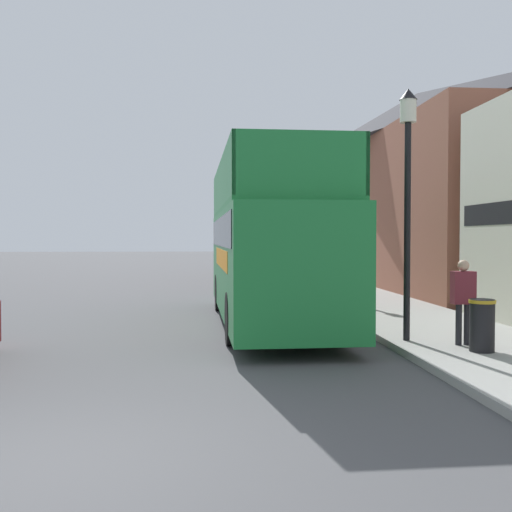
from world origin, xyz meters
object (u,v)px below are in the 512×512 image
object	(u,v)px
pedestrian_third	(463,294)
lamp_post_nearest	(408,169)
parked_car_ahead_of_bus	(272,278)
lamp_post_third	(290,215)
tour_bus	(269,252)
litter_bin	(482,324)
lamp_post_second	(321,200)

from	to	relation	value
pedestrian_third	lamp_post_nearest	distance (m)	2.68
parked_car_ahead_of_bus	lamp_post_third	xyz separation A→B (m)	(1.77, 7.64, 2.71)
parked_car_ahead_of_bus	tour_bus	bearing A→B (deg)	-93.70
tour_bus	litter_bin	world-z (taller)	tour_bus
tour_bus	parked_car_ahead_of_bus	distance (m)	7.78
pedestrian_third	lamp_post_third	xyz separation A→B (m)	(-0.62, 19.37, 2.26)
tour_bus	lamp_post_third	distance (m)	15.58
parked_car_ahead_of_bus	lamp_post_nearest	xyz separation A→B (m)	(1.49, -11.13, 2.90)
lamp_post_nearest	litter_bin	world-z (taller)	lamp_post_nearest
pedestrian_third	litter_bin	size ratio (longest dim) A/B	1.72
lamp_post_second	pedestrian_third	bearing A→B (deg)	-85.17
litter_bin	parked_car_ahead_of_bus	bearing A→B (deg)	101.20
parked_car_ahead_of_bus	litter_bin	xyz separation A→B (m)	(2.46, -12.41, -0.04)
litter_bin	lamp_post_nearest	bearing A→B (deg)	127.13
pedestrian_third	lamp_post_second	distance (m)	10.31
pedestrian_third	lamp_post_nearest	bearing A→B (deg)	146.50
lamp_post_second	tour_bus	bearing A→B (deg)	-112.88
tour_bus	pedestrian_third	world-z (taller)	tour_bus
lamp_post_third	pedestrian_third	bearing A→B (deg)	-88.15
parked_car_ahead_of_bus	lamp_post_second	distance (m)	3.70
tour_bus	litter_bin	bearing A→B (deg)	-55.85
lamp_post_third	parked_car_ahead_of_bus	bearing A→B (deg)	-103.07
tour_bus	pedestrian_third	bearing A→B (deg)	-52.14
lamp_post_nearest	litter_bin	distance (m)	3.34
pedestrian_third	litter_bin	bearing A→B (deg)	-84.89
tour_bus	lamp_post_third	world-z (taller)	lamp_post_third
tour_bus	pedestrian_third	xyz separation A→B (m)	(3.33, -4.10, -0.73)
parked_car_ahead_of_bus	lamp_post_nearest	distance (m)	11.60
parked_car_ahead_of_bus	pedestrian_third	size ratio (longest dim) A/B	2.49
tour_bus	lamp_post_second	bearing A→B (deg)	65.93
lamp_post_second	lamp_post_third	distance (m)	9.39
lamp_post_nearest	litter_bin	bearing A→B (deg)	-52.87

